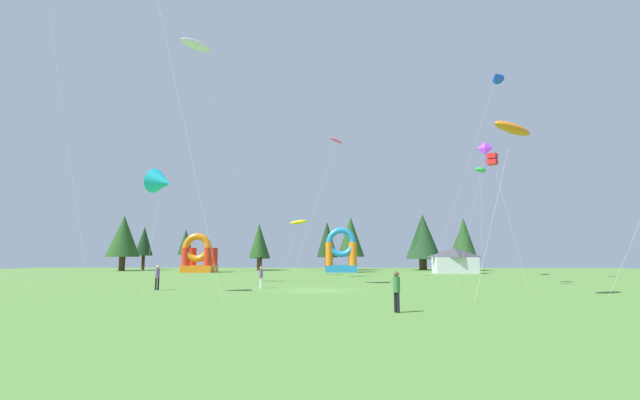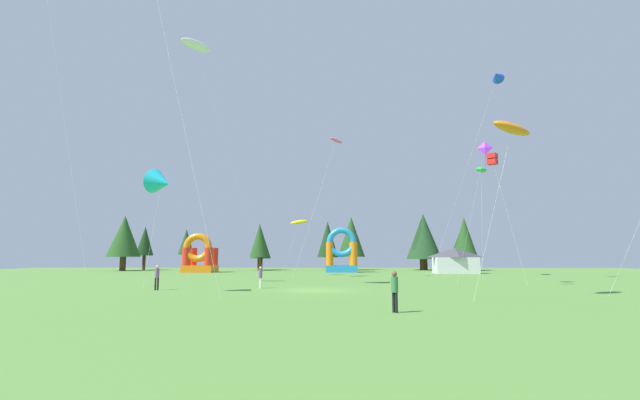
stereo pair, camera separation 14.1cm
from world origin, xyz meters
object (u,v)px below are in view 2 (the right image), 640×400
Objects in this scene: kite_red_box at (492,159)px; kite_blue_delta at (497,76)px; inflatable_orange_dome at (341,255)px; inflatable_blue_arch at (199,258)px; kite_orange_parafoil at (512,128)px; person_midfield at (157,275)px; festival_tent at (455,261)px; kite_pink_parafoil at (336,141)px; kite_yellow_parafoil at (299,222)px; kite_white_parafoil at (196,45)px; person_near_camera at (261,275)px; kite_cyan_delta at (161,182)px; kite_purple_diamond at (485,150)px; kite_green_parafoil at (481,170)px; person_far_side at (395,288)px.

kite_blue_delta is at bearing 63.40° from kite_red_box.
inflatable_blue_arch is at bearing -178.16° from inflatable_orange_dome.
kite_orange_parafoil is 25.98m from person_midfield.
kite_red_box reaches higher than festival_tent.
kite_pink_parafoil is 25.26m from festival_tent.
kite_blue_delta is 47.02m from inflatable_blue_arch.
kite_pink_parafoil is at bearing 35.01° from person_midfield.
kite_pink_parafoil is 1.41× the size of kite_red_box.
person_midfield is at bearing -111.90° from inflatable_orange_dome.
person_midfield is 0.31× the size of inflatable_blue_arch.
festival_tent is at bearing 16.64° from kite_yellow_parafoil.
kite_yellow_parafoil is at bearing -118.23° from inflatable_orange_dome.
kite_white_parafoil is 31.63m from inflatable_blue_arch.
kite_blue_delta is at bearing -25.07° from kite_yellow_parafoil.
kite_blue_delta is 13.73× the size of person_near_camera.
kite_orange_parafoil is 20.30m from person_near_camera.
kite_pink_parafoil is 2.79× the size of festival_tent.
kite_cyan_delta is at bearing -149.71° from kite_blue_delta.
kite_cyan_delta is 22.89m from kite_orange_parafoil.
kite_pink_parafoil is 9.93× the size of person_near_camera.
kite_purple_diamond is at bearing -19.26° from kite_white_parafoil.
kite_purple_diamond is 8.98m from kite_orange_parafoil.
kite_blue_delta reaches higher than festival_tent.
inflatable_blue_arch is (-37.71, 20.12, -19.59)m from kite_blue_delta.
kite_red_box is 22.75m from person_near_camera.
kite_white_parafoil reaches higher than kite_cyan_delta.
kite_green_parafoil is 36.88m from kite_white_parafoil.
kite_white_parafoil is 32.90m from kite_red_box.
kite_green_parafoil is at bearing -93.69° from person_near_camera.
kite_green_parafoil is at bearing 72.07° from kite_purple_diamond.
kite_purple_diamond is 26.98m from kite_yellow_parafoil.
kite_cyan_delta is 0.32× the size of kite_white_parafoil.
festival_tent is (28.76, 33.88, -5.56)m from kite_cyan_delta.
person_near_camera is at bearing -6.30° from person_far_side.
kite_green_parafoil is at bearing 17.20° from person_midfield.
festival_tent is at bearing 26.86° from person_midfield.
kite_purple_diamond is at bearing -99.96° from festival_tent.
kite_yellow_parafoil is 1.09× the size of inflatable_orange_dome.
festival_tent is (32.00, 17.65, -23.38)m from kite_white_parafoil.
person_near_camera is (-1.29, -22.50, -5.76)m from kite_yellow_parafoil.
kite_green_parafoil is 0.86× the size of kite_pink_parafoil.
kite_purple_diamond is 32.10m from kite_white_parafoil.
inflatable_blue_arch is at bearing 174.79° from festival_tent.
inflatable_blue_arch reaches higher than person_near_camera.
kite_cyan_delta is at bearing -164.35° from kite_purple_diamond.
kite_red_box is (-4.43, -15.96, -2.16)m from kite_green_parafoil.
person_near_camera is at bearing -174.44° from kite_purple_diamond.
kite_blue_delta reaches higher than kite_yellow_parafoil.
kite_green_parafoil is at bearing 74.49° from kite_red_box.
person_near_camera is 7.44m from person_midfield.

